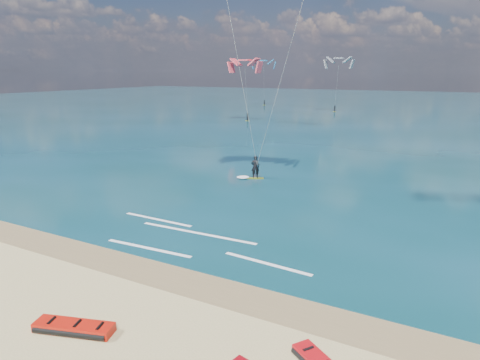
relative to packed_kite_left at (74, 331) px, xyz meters
name	(u,v)px	position (x,y,z in m)	size (l,w,h in m)	color
ground	(352,150)	(-0.33, 42.15, 0.00)	(320.00, 320.00, 0.00)	tan
wet_sand_strip	(157,273)	(-0.33, 5.15, 0.00)	(320.00, 2.40, 0.01)	brown
sea	(416,109)	(-0.33, 106.15, 0.02)	(320.00, 200.00, 0.04)	#0A363A
packed_kite_left	(74,331)	(0.00, 0.00, 0.00)	(3.17, 1.10, 0.40)	red
kitesurfer_main	(260,59)	(-2.27, 20.15, 10.11)	(11.18, 9.15, 19.63)	#A9CD18
shoreline_foam	(189,238)	(-1.38, 9.32, 0.04)	(13.85, 4.29, 0.01)	white
distant_kites	(369,90)	(-6.58, 79.34, 5.54)	(73.91, 38.98, 11.88)	gray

